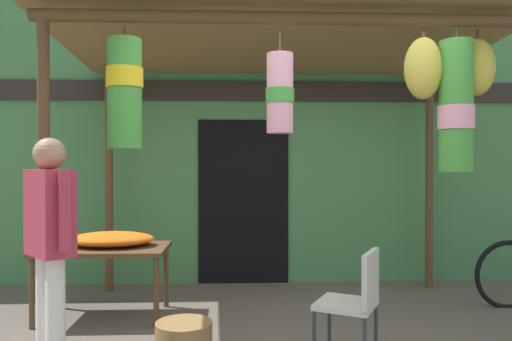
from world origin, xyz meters
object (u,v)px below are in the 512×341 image
folding_chair (356,297)px  wicker_basket_by_table (184,337)px  display_table (104,254)px  customer_foreground (50,233)px  flower_heap_on_table (113,239)px

folding_chair → wicker_basket_by_table: folding_chair is taller
display_table → wicker_basket_by_table: 1.32m
display_table → folding_chair: size_ratio=1.42×
customer_foreground → wicker_basket_by_table: bearing=18.6°
display_table → customer_foreground: size_ratio=0.73×
folding_chair → customer_foreground: customer_foreground is taller
flower_heap_on_table → customer_foreground: (-0.14, -1.24, 0.23)m
display_table → customer_foreground: (-0.06, -1.20, 0.37)m
display_table → customer_foreground: customer_foreground is taller
display_table → wicker_basket_by_table: bearing=-46.4°
display_table → wicker_basket_by_table: size_ratio=2.69×
display_table → flower_heap_on_table: (0.08, 0.04, 0.14)m
folding_chair → wicker_basket_by_table: size_ratio=1.89×
display_table → wicker_basket_by_table: display_table is taller
display_table → customer_foreground: 1.25m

